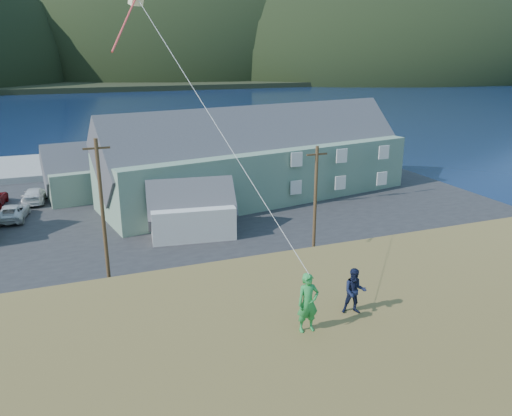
{
  "coord_description": "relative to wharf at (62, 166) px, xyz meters",
  "views": [
    {
      "loc": [
        -5.12,
        -29.62,
        14.96
      ],
      "look_at": [
        1.86,
        -11.39,
        8.8
      ],
      "focal_mm": 35.0,
      "sensor_mm": 36.0,
      "label": 1
    }
  ],
  "objects": [
    {
      "name": "kite_flyer_green",
      "position": [
        6.83,
        -58.24,
        7.64
      ],
      "size": [
        0.67,
        0.45,
        1.78
      ],
      "primitive_type": "imported",
      "rotation": [
        0.0,
        0.0,
        -0.04
      ],
      "color": "green",
      "rests_on": "hillside"
    },
    {
      "name": "ground",
      "position": [
        6.0,
        -40.0,
        -0.45
      ],
      "size": [
        900.0,
        900.0,
        0.0
      ],
      "primitive_type": "plane",
      "color": "#0A1638",
      "rests_on": "ground"
    },
    {
      "name": "grass_strip",
      "position": [
        6.0,
        -42.0,
        -0.4
      ],
      "size": [
        110.0,
        8.0,
        0.1
      ],
      "primitive_type": "cube",
      "color": "#4C3D19",
      "rests_on": "ground"
    },
    {
      "name": "shed_palegreen_far",
      "position": [
        3.61,
        -15.46,
        2.29
      ],
      "size": [
        11.27,
        7.21,
        7.17
      ],
      "rotation": [
        0.0,
        0.0,
        0.11
      ],
      "color": "slate",
      "rests_on": "waterfront_lot"
    },
    {
      "name": "kite_rig",
      "position": [
        3.61,
        -51.27,
        16.0
      ],
      "size": [
        2.23,
        3.94,
        11.11
      ],
      "color": "#FFFCC2",
      "rests_on": "ground"
    },
    {
      "name": "waterfront_lot",
      "position": [
        6.0,
        -23.0,
        -0.39
      ],
      "size": [
        72.0,
        36.0,
        0.12
      ],
      "primitive_type": "cube",
      "color": "#28282B",
      "rests_on": "ground"
    },
    {
      "name": "lodge",
      "position": [
        19.55,
        -21.99,
        4.02
      ],
      "size": [
        34.15,
        15.02,
        11.62
      ],
      "rotation": [
        0.0,
        0.0,
        0.18
      ],
      "color": "slate",
      "rests_on": "waterfront_lot"
    },
    {
      "name": "far_hills",
      "position": [
        41.59,
        239.38,
        1.55
      ],
      "size": [
        760.0,
        265.0,
        143.0
      ],
      "color": "black",
      "rests_on": "ground"
    },
    {
      "name": "far_shore",
      "position": [
        6.0,
        290.0,
        0.55
      ],
      "size": [
        900.0,
        320.0,
        2.0
      ],
      "primitive_type": "cube",
      "color": "black",
      "rests_on": "ground"
    },
    {
      "name": "utility_poles",
      "position": [
        1.85,
        -38.5,
        4.17
      ],
      "size": [
        31.93,
        0.24,
        9.86
      ],
      "color": "#47331E",
      "rests_on": "waterfront_lot"
    },
    {
      "name": "parked_cars",
      "position": [
        -3.65,
        -18.21,
        0.41
      ],
      "size": [
        26.88,
        12.07,
        1.57
      ],
      "color": "black",
      "rests_on": "waterfront_lot"
    },
    {
      "name": "wharf",
      "position": [
        0.0,
        0.0,
        0.0
      ],
      "size": [
        26.0,
        14.0,
        0.9
      ],
      "primitive_type": "cube",
      "color": "gray",
      "rests_on": "ground"
    },
    {
      "name": "kite_flyer_navy",
      "position": [
        8.63,
        -57.84,
        7.49
      ],
      "size": [
        0.87,
        0.79,
        1.47
      ],
      "primitive_type": "imported",
      "rotation": [
        0.0,
        0.0,
        -0.39
      ],
      "color": "#131935",
      "rests_on": "hillside"
    },
    {
      "name": "shed_white",
      "position": [
        10.06,
        -30.49,
        1.79
      ],
      "size": [
        7.83,
        5.71,
        5.78
      ],
      "rotation": [
        0.0,
        0.0,
        -0.13
      ],
      "color": "silver",
      "rests_on": "waterfront_lot"
    }
  ]
}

